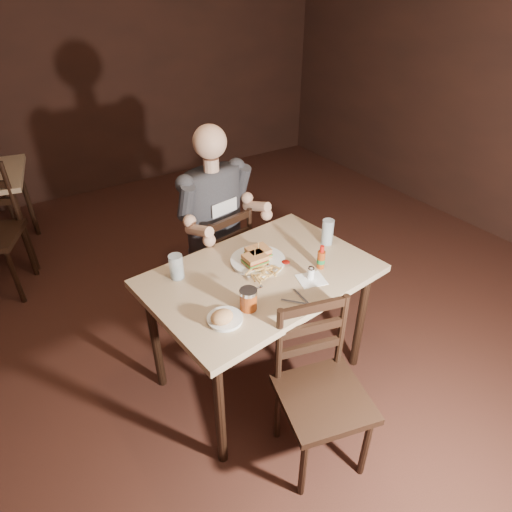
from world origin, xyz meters
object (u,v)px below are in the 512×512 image
main_table (261,285)px  chair_far (216,262)px  glass_right (328,232)px  side_plate (225,319)px  syrup_dispenser (248,299)px  dinner_plate (258,261)px  hot_sauce (321,257)px  chair_near (324,398)px  glass_left (176,267)px  diner (217,201)px

main_table → chair_far: 0.74m
glass_right → side_plate: glass_right is taller
glass_right → side_plate: size_ratio=0.95×
side_plate → glass_right: bearing=18.0°
chair_far → glass_right: (0.41, -0.64, 0.42)m
syrup_dispenser → dinner_plate: bearing=44.0°
main_table → syrup_dispenser: syrup_dispenser is taller
chair_far → syrup_dispenser: size_ratio=7.74×
hot_sauce → chair_near: bearing=-125.5°
dinner_plate → hot_sauce: (0.26, -0.22, 0.06)m
main_table → glass_right: size_ratio=8.29×
chair_near → side_plate: size_ratio=5.37×
glass_right → glass_left: bearing=169.8°
glass_right → hot_sauce: bearing=-137.7°
chair_near → diner: diner is taller
main_table → glass_left: size_ratio=9.51×
main_table → chair_far: chair_far is taller
hot_sauce → side_plate: (-0.64, -0.10, -0.06)m
main_table → glass_left: (-0.39, 0.20, 0.15)m
glass_left → glass_right: (0.88, -0.16, 0.01)m
diner → side_plate: 0.98m
chair_far → diner: 0.49m
chair_far → syrup_dispenser: bearing=61.8°
diner → glass_right: (0.41, -0.60, -0.06)m
chair_near → syrup_dispenser: 0.58m
diner → side_plate: bearing=-127.0°
diner → syrup_dispenser: size_ratio=8.63×
dinner_plate → syrup_dispenser: size_ratio=2.68×
chair_far → hot_sauce: hot_sauce is taller
main_table → hot_sauce: bearing=-23.5°
chair_near → dinner_plate: chair_near is taller
dinner_plate → side_plate: (-0.38, -0.32, -0.00)m
side_plate → dinner_plate: bearing=39.7°
chair_far → chair_near: chair_near is taller
chair_far → diner: (0.01, -0.05, 0.49)m
hot_sauce → side_plate: size_ratio=0.85×
main_table → chair_near: bearing=-94.3°
dinner_plate → hot_sauce: bearing=-40.5°
glass_left → hot_sauce: bearing=-25.8°
chair_near → glass_left: size_ratio=6.47×
diner → syrup_dispenser: 0.91m
glass_right → diner: bearing=124.2°
hot_sauce → glass_left: bearing=154.2°
diner → glass_left: (-0.48, -0.44, -0.07)m
dinner_plate → glass_left: bearing=165.6°
syrup_dispenser → side_plate: bearing=179.4°
chair_near → syrup_dispenser: syrup_dispenser is taller
glass_right → syrup_dispenser: glass_right is taller
main_table → chair_near: chair_near is taller
chair_near → dinner_plate: size_ratio=2.96×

